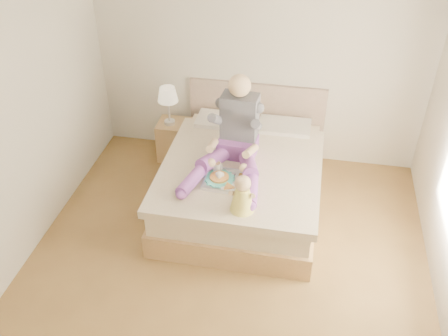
% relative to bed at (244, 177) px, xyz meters
% --- Properties ---
extents(room, '(4.02, 4.22, 2.71)m').
position_rel_bed_xyz_m(room, '(0.08, -1.08, 1.19)').
color(room, brown).
rests_on(room, ground).
extents(bed, '(1.70, 2.18, 1.00)m').
position_rel_bed_xyz_m(bed, '(0.00, 0.00, 0.00)').
color(bed, '#A07A4A').
rests_on(bed, ground).
extents(nightstand, '(0.42, 0.38, 0.51)m').
position_rel_bed_xyz_m(nightstand, '(-1.00, 0.70, -0.06)').
color(nightstand, '#A07A4A').
rests_on(nightstand, ground).
extents(lamp, '(0.24, 0.24, 0.50)m').
position_rel_bed_xyz_m(lamp, '(-1.05, 0.67, 0.57)').
color(lamp, silver).
rests_on(lamp, nightstand).
extents(adult, '(0.82, 1.18, 0.97)m').
position_rel_bed_xyz_m(adult, '(-0.09, -0.11, 0.58)').
color(adult, '#72378B').
rests_on(adult, bed).
extents(tray, '(0.52, 0.41, 0.14)m').
position_rel_bed_xyz_m(tray, '(-0.08, -0.49, 0.33)').
color(tray, silver).
rests_on(tray, bed).
extents(baby, '(0.26, 0.35, 0.39)m').
position_rel_bed_xyz_m(baby, '(0.12, -0.88, 0.45)').
color(baby, '#EEE14B').
rests_on(baby, bed).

